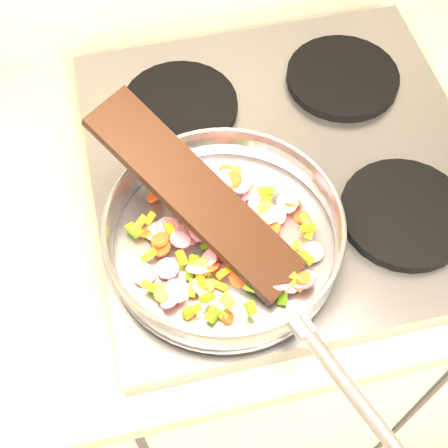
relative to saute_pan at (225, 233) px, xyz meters
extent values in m
cube|color=#939399|center=(0.13, 0.14, -0.07)|extent=(0.60, 0.60, 0.04)
cylinder|color=black|center=(-0.01, 0.00, -0.04)|extent=(0.19, 0.19, 0.02)
cylinder|color=black|center=(0.27, 0.00, -0.04)|extent=(0.19, 0.19, 0.02)
cylinder|color=black|center=(-0.01, 0.28, -0.04)|extent=(0.19, 0.19, 0.02)
cylinder|color=black|center=(0.27, 0.28, -0.04)|extent=(0.19, 0.19, 0.02)
cylinder|color=#9E9EA5|center=(0.00, 0.00, -0.03)|extent=(0.32, 0.32, 0.01)
torus|color=#9E9EA5|center=(0.00, 0.00, 0.00)|extent=(0.37, 0.37, 0.06)
torus|color=#9E9EA5|center=(0.00, 0.00, 0.03)|extent=(0.32, 0.32, 0.01)
cylinder|color=#9E9EA5|center=(0.09, -0.24, 0.02)|extent=(0.08, 0.18, 0.02)
cube|color=#9E9EA5|center=(0.06, -0.16, 0.02)|extent=(0.03, 0.04, 0.02)
cylinder|color=#DF1548|center=(-0.08, -0.05, -0.02)|extent=(0.03, 0.03, 0.01)
cylinder|color=#DF1548|center=(0.08, -0.04, -0.02)|extent=(0.03, 0.03, 0.02)
cube|color=#569A12|center=(0.05, -0.10, -0.02)|extent=(0.02, 0.02, 0.02)
cylinder|color=#F8521F|center=(-0.02, 0.07, -0.01)|extent=(0.03, 0.03, 0.01)
cylinder|color=#DF1548|center=(-0.04, -0.06, -0.02)|extent=(0.03, 0.04, 0.03)
cube|color=#569A12|center=(0.07, 0.05, -0.01)|extent=(0.02, 0.02, 0.01)
cube|color=#569A12|center=(0.09, 0.03, -0.02)|extent=(0.02, 0.02, 0.01)
cylinder|color=#DF1548|center=(-0.01, 0.00, -0.02)|extent=(0.04, 0.04, 0.03)
cylinder|color=#DF1548|center=(0.03, 0.02, -0.02)|extent=(0.03, 0.03, 0.02)
cube|color=#569A12|center=(0.11, -0.01, -0.01)|extent=(0.02, 0.02, 0.01)
cylinder|color=#F8521F|center=(-0.09, 0.01, -0.01)|extent=(0.04, 0.04, 0.03)
cylinder|color=#DF1548|center=(-0.03, 0.02, -0.01)|extent=(0.05, 0.05, 0.01)
cube|color=gold|center=(0.06, -0.05, -0.02)|extent=(0.02, 0.01, 0.02)
cylinder|color=#F8521F|center=(0.09, -0.09, -0.01)|extent=(0.03, 0.03, 0.01)
cylinder|color=#DF1548|center=(-0.01, -0.03, -0.02)|extent=(0.05, 0.04, 0.04)
cube|color=gold|center=(-0.06, -0.06, -0.02)|extent=(0.02, 0.03, 0.01)
cube|color=gold|center=(0.04, 0.01, -0.02)|extent=(0.01, 0.02, 0.02)
cube|color=gold|center=(-0.10, 0.06, -0.01)|extent=(0.02, 0.02, 0.01)
cylinder|color=#DF1548|center=(0.05, -0.08, -0.01)|extent=(0.04, 0.04, 0.02)
cube|color=gold|center=(0.08, -0.09, -0.01)|extent=(0.02, 0.02, 0.01)
cube|color=#569A12|center=(-0.10, 0.04, -0.02)|extent=(0.02, 0.03, 0.02)
cylinder|color=#F8521F|center=(0.02, 0.08, -0.02)|extent=(0.03, 0.03, 0.02)
cube|color=gold|center=(-0.07, -0.10, -0.01)|extent=(0.03, 0.01, 0.01)
cylinder|color=#DF1548|center=(0.07, -0.08, -0.02)|extent=(0.04, 0.04, 0.01)
cylinder|color=#F8521F|center=(0.03, 0.01, -0.01)|extent=(0.04, 0.03, 0.03)
cylinder|color=#F8521F|center=(-0.08, -0.06, -0.02)|extent=(0.03, 0.03, 0.02)
cylinder|color=#DF1548|center=(-0.06, 0.01, -0.01)|extent=(0.03, 0.03, 0.02)
cube|color=gold|center=(-0.07, 0.03, -0.01)|extent=(0.01, 0.02, 0.01)
cylinder|color=#DF1548|center=(-0.09, 0.03, -0.02)|extent=(0.04, 0.04, 0.01)
cylinder|color=#F8521F|center=(0.08, 0.03, -0.02)|extent=(0.04, 0.04, 0.02)
cube|color=gold|center=(0.04, 0.02, -0.01)|extent=(0.02, 0.01, 0.02)
cube|color=#569A12|center=(-0.09, 0.02, -0.02)|extent=(0.02, 0.02, 0.02)
cube|color=#569A12|center=(-0.11, -0.05, -0.01)|extent=(0.02, 0.02, 0.01)
cube|color=#569A12|center=(0.04, -0.04, -0.01)|extent=(0.02, 0.02, 0.02)
cube|color=gold|center=(-0.01, 0.05, -0.02)|extent=(0.02, 0.01, 0.01)
cylinder|color=#F8521F|center=(0.07, 0.03, -0.01)|extent=(0.03, 0.03, 0.02)
cylinder|color=#DF1548|center=(0.11, -0.05, -0.02)|extent=(0.04, 0.04, 0.02)
cylinder|color=#DF1548|center=(0.05, 0.06, -0.02)|extent=(0.04, 0.03, 0.03)
cube|color=#569A12|center=(0.07, -0.09, -0.01)|extent=(0.02, 0.02, 0.02)
cube|color=#569A12|center=(0.01, -0.11, -0.01)|extent=(0.02, 0.02, 0.02)
cylinder|color=#DF1548|center=(-0.05, 0.02, -0.02)|extent=(0.04, 0.04, 0.03)
cube|color=gold|center=(-0.01, 0.09, -0.01)|extent=(0.03, 0.02, 0.01)
cube|color=#569A12|center=(0.02, -0.08, -0.01)|extent=(0.02, 0.02, 0.01)
cube|color=gold|center=(-0.01, -0.05, -0.01)|extent=(0.02, 0.02, 0.01)
cylinder|color=#F8521F|center=(0.12, 0.02, -0.02)|extent=(0.03, 0.03, 0.01)
cylinder|color=#DF1548|center=(-0.12, -0.03, -0.02)|extent=(0.04, 0.04, 0.03)
cylinder|color=#F8521F|center=(0.05, -0.02, -0.01)|extent=(0.03, 0.02, 0.02)
cylinder|color=#F8521F|center=(0.04, -0.02, -0.01)|extent=(0.04, 0.03, 0.03)
cube|color=gold|center=(-0.02, -0.06, -0.02)|extent=(0.02, 0.02, 0.01)
cylinder|color=#F8521F|center=(0.11, 0.04, -0.01)|extent=(0.03, 0.03, 0.02)
cube|color=gold|center=(0.12, -0.01, -0.02)|extent=(0.02, 0.02, 0.02)
cube|color=#569A12|center=(0.01, 0.11, -0.02)|extent=(0.01, 0.02, 0.01)
cube|color=#569A12|center=(0.10, -0.06, 0.00)|extent=(0.02, 0.03, 0.02)
cylinder|color=#F8521F|center=(0.08, -0.05, -0.02)|extent=(0.04, 0.04, 0.02)
cube|color=gold|center=(0.02, 0.09, -0.02)|extent=(0.01, 0.02, 0.01)
cylinder|color=#DF1548|center=(0.07, -0.09, -0.01)|extent=(0.04, 0.04, 0.02)
cylinder|color=#DF1548|center=(-0.04, 0.08, -0.02)|extent=(0.04, 0.04, 0.01)
cylinder|color=#DF1548|center=(0.08, 0.02, -0.01)|extent=(0.04, 0.04, 0.02)
cylinder|color=#F8521F|center=(-0.08, 0.09, -0.01)|extent=(0.03, 0.03, 0.03)
cube|color=#569A12|center=(0.02, 0.09, -0.02)|extent=(0.02, 0.02, 0.01)
cylinder|color=#F8521F|center=(-0.09, 0.03, -0.02)|extent=(0.03, 0.03, 0.01)
cylinder|color=#F8521F|center=(0.03, 0.10, -0.01)|extent=(0.03, 0.03, 0.01)
cylinder|color=#DF1548|center=(-0.01, -0.02, -0.03)|extent=(0.03, 0.04, 0.03)
cylinder|color=#DF1548|center=(0.04, 0.08, -0.01)|extent=(0.03, 0.03, 0.01)
cylinder|color=#DF1548|center=(0.09, -0.09, -0.01)|extent=(0.04, 0.03, 0.03)
cylinder|color=#F8521F|center=(-0.04, -0.06, -0.02)|extent=(0.02, 0.02, 0.01)
cube|color=gold|center=(0.00, 0.03, 0.00)|extent=(0.02, 0.02, 0.01)
cylinder|color=#F8521F|center=(-0.02, -0.11, -0.02)|extent=(0.02, 0.03, 0.02)
cube|color=#569A12|center=(-0.04, -0.11, -0.01)|extent=(0.02, 0.02, 0.02)
cylinder|color=#DF1548|center=(0.01, -0.05, -0.02)|extent=(0.04, 0.04, 0.02)
cube|color=gold|center=(0.06, -0.01, -0.01)|extent=(0.01, 0.02, 0.01)
cylinder|color=#DF1548|center=(-0.08, -0.07, -0.01)|extent=(0.04, 0.03, 0.03)
cube|color=gold|center=(-0.06, -0.02, -0.01)|extent=(0.02, 0.02, 0.01)
cube|color=#569A12|center=(-0.04, -0.09, 0.00)|extent=(0.02, 0.02, 0.02)
cylinder|color=#F8521F|center=(0.06, -0.02, -0.01)|extent=(0.04, 0.03, 0.03)
cube|color=#569A12|center=(-0.02, 0.12, -0.02)|extent=(0.02, 0.02, 0.01)
cylinder|color=#F8521F|center=(0.07, -0.04, -0.02)|extent=(0.03, 0.03, 0.03)
cylinder|color=#F8521F|center=(0.01, 0.03, -0.02)|extent=(0.04, 0.04, 0.02)
cylinder|color=#DF1548|center=(-0.02, 0.12, -0.02)|extent=(0.03, 0.04, 0.01)
cylinder|color=#DF1548|center=(-0.05, 0.02, -0.02)|extent=(0.04, 0.05, 0.03)
cylinder|color=#DF1548|center=(-0.07, 0.04, -0.01)|extent=(0.04, 0.04, 0.01)
cube|color=#569A12|center=(-0.03, 0.00, -0.02)|extent=(0.02, 0.03, 0.02)
cube|color=gold|center=(0.11, 0.05, -0.01)|extent=(0.02, 0.02, 0.02)
cylinder|color=#F8521F|center=(0.07, 0.01, -0.02)|extent=(0.03, 0.03, 0.02)
cylinder|color=#F8521F|center=(-0.05, 0.05, 0.00)|extent=(0.03, 0.03, 0.02)
cylinder|color=#F8521F|center=(0.02, -0.03, -0.02)|extent=(0.02, 0.02, 0.02)
cube|color=#569A12|center=(0.05, 0.11, -0.02)|extent=(0.02, 0.02, 0.01)
cube|color=gold|center=(0.00, 0.03, -0.01)|extent=(0.02, 0.03, 0.02)
cylinder|color=#F8521F|center=(-0.03, -0.04, -0.01)|extent=(0.04, 0.03, 0.03)
cube|color=#569A12|center=(-0.04, -0.04, -0.02)|extent=(0.02, 0.02, 0.02)
cube|color=#569A12|center=(-0.02, -0.10, 0.00)|extent=(0.02, 0.03, 0.01)
cylinder|color=#DF1548|center=(0.07, 0.02, -0.02)|extent=(0.04, 0.04, 0.02)
cube|color=gold|center=(-0.05, -0.05, -0.01)|extent=(0.01, 0.03, 0.01)
cylinder|color=#DF1548|center=(0.02, -0.05, -0.01)|extent=(0.03, 0.04, 0.03)
cylinder|color=#F8521F|center=(-0.10, -0.06, -0.01)|extent=(0.04, 0.03, 0.02)
cube|color=#569A12|center=(0.03, 0.02, -0.01)|extent=(0.02, 0.01, 0.01)
cube|color=#569A12|center=(0.00, 0.04, -0.01)|extent=(0.02, 0.02, 0.02)
cube|color=#569A12|center=(-0.11, -0.05, -0.02)|extent=(0.02, 0.01, 0.01)
cylinder|color=#DF1548|center=(-0.05, -0.04, -0.01)|extent=(0.04, 0.03, 0.03)
cylinder|color=#F8521F|center=(0.03, 0.09, 0.00)|extent=(0.04, 0.04, 0.02)
cylinder|color=#DF1548|center=(0.06, 0.04, -0.02)|extent=(0.04, 0.04, 0.03)
cube|color=#569A12|center=(-0.05, -0.02, -0.02)|extent=(0.02, 0.02, 0.02)
cube|color=#569A12|center=(-0.12, 0.04, -0.01)|extent=(0.03, 0.03, 0.01)
cube|color=#569A12|center=(-0.06, -0.04, -0.02)|extent=(0.02, 0.02, 0.01)
cylinder|color=#F8521F|center=(0.01, -0.06, -0.02)|extent=(0.03, 0.03, 0.03)
cube|color=gold|center=(0.09, -0.04, -0.01)|extent=(0.02, 0.02, 0.01)
cylinder|color=#F8521F|center=(-0.04, -0.04, -0.01)|extent=(0.03, 0.03, 0.01)
cube|color=#569A12|center=(-0.04, 0.03, -0.01)|extent=(0.02, 0.01, 0.02)
cylinder|color=#F8521F|center=(0.07, -0.04, -0.02)|extent=(0.02, 0.02, 0.01)
cube|color=#569A12|center=(0.07, -0.07, -0.01)|extent=(0.02, 0.03, 0.02)
cylinder|color=#DF1548|center=(-0.08, -0.03, -0.02)|extent=(0.04, 0.04, 0.01)
cube|color=gold|center=(0.11, 0.00, -0.01)|extent=(0.01, 0.03, 0.02)
cylinder|color=#DF1548|center=(-0.03, -0.03, -0.01)|extent=(0.03, 0.04, 0.03)
cube|color=gold|center=(0.06, 0.01, -0.02)|extent=(0.02, 0.02, 0.02)
cube|color=gold|center=(-0.11, 0.05, -0.01)|extent=(0.03, 0.03, 0.01)
cube|color=gold|center=(-0.11, 0.00, -0.01)|extent=(0.02, 0.02, 0.02)
cube|color=gold|center=(0.02, -0.07, -0.01)|extent=(0.01, 0.03, 0.01)
cube|color=gold|center=(0.07, 0.06, -0.01)|extent=(0.02, 0.02, 0.02)
cube|color=#569A12|center=(-0.07, -0.02, -0.02)|extent=(0.02, 0.01, 0.02)
cylinder|color=#F8521F|center=(-0.02, 0.03, -0.03)|extent=(0.03, 0.02, 0.02)
cube|color=gold|center=(-0.03, -0.10, -0.02)|extent=(0.03, 0.03, 0.01)
cube|color=#569A12|center=(0.06, -0.03, -0.02)|extent=(0.02, 0.02, 0.02)
cylinder|color=#F8521F|center=(-0.11, 0.04, -0.02)|extent=(0.02, 0.02, 0.02)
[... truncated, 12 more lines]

